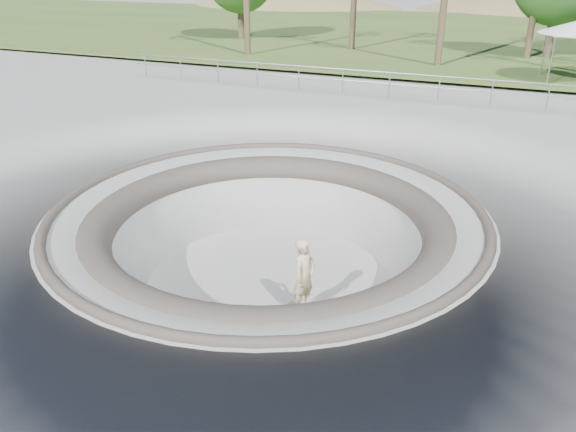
% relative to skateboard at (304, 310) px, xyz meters
% --- Properties ---
extents(ground, '(180.00, 180.00, 0.00)m').
position_rel_skateboard_xyz_m(ground, '(-1.31, 1.00, 1.83)').
color(ground, '#9C9C97').
rests_on(ground, ground).
extents(skate_bowl, '(14.00, 14.00, 4.10)m').
position_rel_skateboard_xyz_m(skate_bowl, '(-1.31, 1.00, 0.00)').
color(skate_bowl, '#9C9C97').
rests_on(skate_bowl, ground).
extents(grass_strip, '(180.00, 36.00, 0.12)m').
position_rel_skateboard_xyz_m(grass_strip, '(-1.31, 35.00, 2.05)').
color(grass_strip, '#375120').
rests_on(grass_strip, ground).
extents(distant_hills, '(103.20, 45.00, 28.60)m').
position_rel_skateboard_xyz_m(distant_hills, '(2.46, 58.17, -5.19)').
color(distant_hills, brown).
rests_on(distant_hills, ground).
extents(safety_railing, '(25.00, 0.06, 1.03)m').
position_rel_skateboard_xyz_m(safety_railing, '(-1.31, 13.00, 2.52)').
color(safety_railing, gray).
rests_on(safety_railing, ground).
extents(skateboard, '(0.89, 0.43, 0.09)m').
position_rel_skateboard_xyz_m(skateboard, '(0.00, 0.00, 0.00)').
color(skateboard, olive).
rests_on(skateboard, ground).
extents(skater, '(0.55, 0.72, 1.76)m').
position_rel_skateboard_xyz_m(skater, '(0.00, -0.00, 0.90)').
color(skater, '#D6B88A').
rests_on(skater, skateboard).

